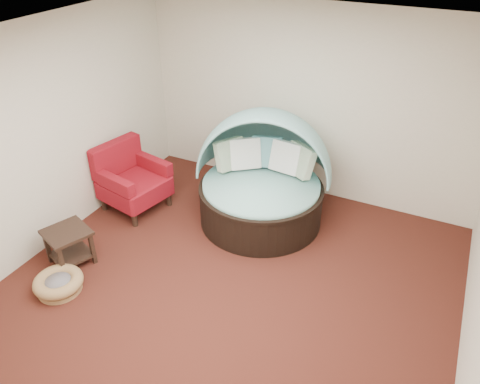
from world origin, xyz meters
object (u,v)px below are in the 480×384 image
at_px(side_table, 69,242).
at_px(canopy_daybed, 263,172).
at_px(pet_basket, 59,283).
at_px(red_armchair, 131,179).

bearing_deg(side_table, canopy_daybed, 48.93).
relative_size(canopy_daybed, pet_basket, 2.95).
distance_m(canopy_daybed, pet_basket, 2.91).
bearing_deg(canopy_daybed, pet_basket, -137.36).
bearing_deg(red_armchair, canopy_daybed, 29.59).
relative_size(canopy_daybed, side_table, 3.34).
distance_m(pet_basket, side_table, 0.54).
relative_size(canopy_daybed, red_armchair, 2.18).
relative_size(pet_basket, side_table, 1.13).
bearing_deg(pet_basket, red_armchair, 99.68).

